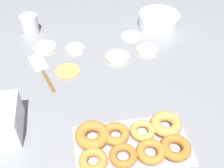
% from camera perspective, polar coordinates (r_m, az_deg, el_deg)
% --- Properties ---
extents(ground_plane, '(3.00, 3.00, 0.00)m').
position_cam_1_polar(ground_plane, '(1.16, -2.20, 2.72)').
color(ground_plane, gray).
extents(pancake_0, '(0.09, 0.09, 0.01)m').
position_cam_1_polar(pancake_0, '(1.29, -7.52, 7.16)').
color(pancake_0, beige).
rests_on(pancake_0, ground_plane).
extents(pancake_1, '(0.09, 0.09, 0.01)m').
position_cam_1_polar(pancake_1, '(1.27, 7.10, 6.84)').
color(pancake_1, beige).
rests_on(pancake_1, ground_plane).
extents(pancake_2, '(0.10, 0.10, 0.01)m').
position_cam_1_polar(pancake_2, '(1.17, -8.99, 2.68)').
color(pancake_2, tan).
rests_on(pancake_2, ground_plane).
extents(pancake_3, '(0.10, 0.10, 0.01)m').
position_cam_1_polar(pancake_3, '(1.32, -13.45, 7.24)').
color(pancake_3, beige).
rests_on(pancake_3, ground_plane).
extents(pancake_4, '(0.10, 0.10, 0.01)m').
position_cam_1_polar(pancake_4, '(1.22, 1.18, 5.49)').
color(pancake_4, beige).
rests_on(pancake_4, ground_plane).
extents(pancake_5, '(0.10, 0.10, 0.01)m').
position_cam_1_polar(pancake_5, '(1.36, 3.98, 9.67)').
color(pancake_5, silver).
rests_on(pancake_5, ground_plane).
extents(donut_tray, '(0.37, 0.21, 0.04)m').
position_cam_1_polar(donut_tray, '(0.91, 4.15, -11.45)').
color(donut_tray, '#93969B').
rests_on(donut_tray, ground_plane).
extents(batter_bowl, '(0.20, 0.20, 0.07)m').
position_cam_1_polar(batter_bowl, '(1.44, 9.46, 12.60)').
color(batter_bowl, white).
rests_on(batter_bowl, ground_plane).
extents(paper_cup, '(0.08, 0.08, 0.09)m').
position_cam_1_polar(paper_cup, '(1.42, -16.37, 11.52)').
color(paper_cup, white).
rests_on(paper_cup, ground_plane).
extents(spatula, '(0.12, 0.26, 0.01)m').
position_cam_1_polar(spatula, '(1.22, -14.37, 3.56)').
color(spatula, brown).
rests_on(spatula, ground_plane).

